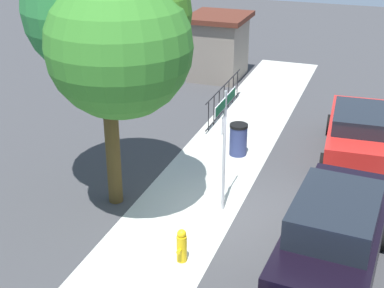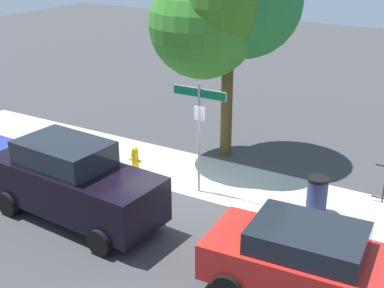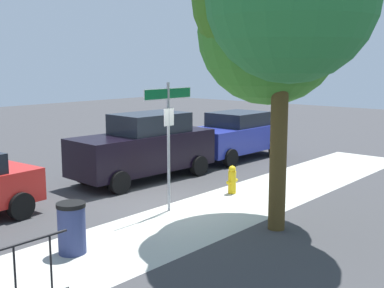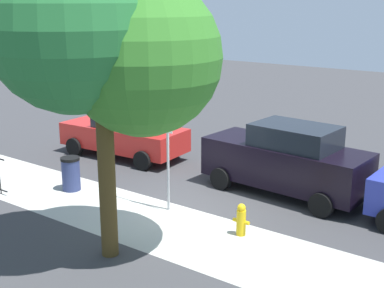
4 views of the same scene
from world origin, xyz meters
The scene contains 10 objects.
ground_plane centered at (0.00, 0.00, 0.00)m, with size 60.00×60.00×0.00m, color #38383A.
sidewalk_strip centered at (2.00, 1.30, 0.00)m, with size 24.00×2.60×0.00m, color #ACADA3.
street_sign centered at (0.37, 0.40, 2.22)m, with size 1.57×0.07×3.11m.
shade_tree centered at (-0.21, 2.90, 4.60)m, with size 4.16×4.29×6.51m.
car_black centered at (-1.57, -2.45, 1.01)m, with size 4.74×2.16×2.04m.
car_red centered at (4.61, -2.48, 0.81)m, with size 4.56×2.20×1.56m.
iron_fence centered at (6.68, 2.30, 0.56)m, with size 4.07×0.04×1.07m.
utility_shed centered at (10.71, 3.80, 1.37)m, with size 2.73×2.39×2.67m.
fire_hydrant centered at (-1.96, 0.60, 0.38)m, with size 0.42×0.22×0.78m.
trash_bin centered at (3.56, 0.90, 0.49)m, with size 0.55×0.55×0.98m.
Camera 1 is at (-10.97, -2.91, 7.17)m, focal length 51.30 mm.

